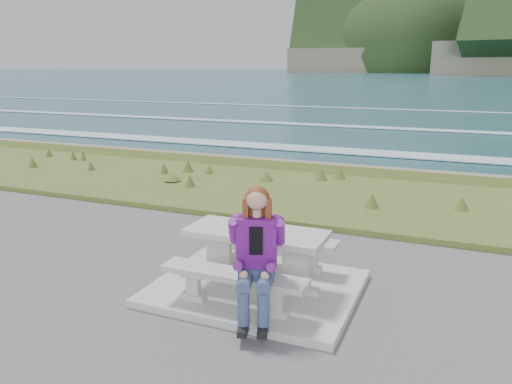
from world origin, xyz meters
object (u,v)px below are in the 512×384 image
Objects in this scene: bench_landward at (233,280)px; bench_seaward at (275,242)px; seated_woman at (256,273)px; picnic_table at (256,242)px.

bench_seaward is (0.00, 1.40, 0.00)m from bench_landward.
picnic_table is at bearing 95.05° from seated_woman.
seated_woman is (0.34, -0.84, -0.03)m from picnic_table.
bench_seaward is at bearing 90.00° from picnic_table.
seated_woman is (0.34, -0.14, 0.21)m from bench_landward.
bench_landward is 1.19× the size of seated_woman.
seated_woman is at bearing -77.37° from bench_seaward.
bench_landward is at bearing 140.93° from seated_woman.
picnic_table is 1.19× the size of seated_woman.
bench_landward is (0.00, -0.70, -0.23)m from picnic_table.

